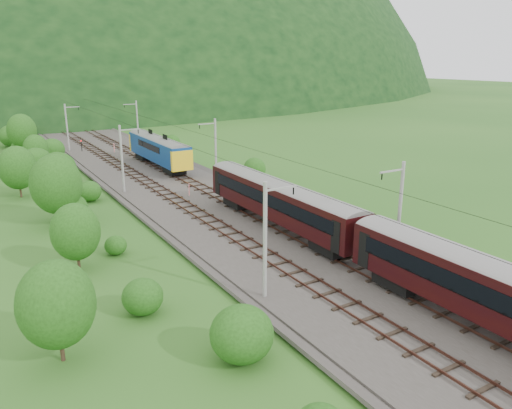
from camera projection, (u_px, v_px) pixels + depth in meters
ground at (335, 280)px, 37.03m from camera, size 600.00×600.00×0.00m
railbed at (264, 238)px, 45.20m from camera, size 14.00×220.00×0.30m
track_left at (241, 240)px, 43.95m from camera, size 2.40×220.00×0.27m
track_right at (286, 231)px, 46.33m from camera, size 2.40×220.00×0.27m
catenary_left at (122, 157)px, 59.02m from camera, size 2.54×192.28×8.00m
catenary_right at (215, 148)px, 65.07m from camera, size 2.54×192.28×8.00m
overhead_wires at (265, 163)px, 43.23m from camera, size 4.83×198.00×0.03m
mountain_main at (2, 90)px, 250.65m from camera, size 504.00×360.00×244.00m
train at (507, 288)px, 27.69m from camera, size 3.00×120.85×5.21m
hazard_post_near at (189, 190)px, 58.20m from camera, size 0.15×0.15×1.44m
hazard_post_far at (114, 148)px, 84.73m from camera, size 0.16×0.16×1.50m
signal at (81, 145)px, 85.56m from camera, size 0.21×0.21×1.90m
vegetation_left at (65, 192)px, 50.74m from camera, size 13.46×146.70×7.01m
vegetation_right at (356, 206)px, 50.91m from camera, size 7.15×96.90×2.76m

